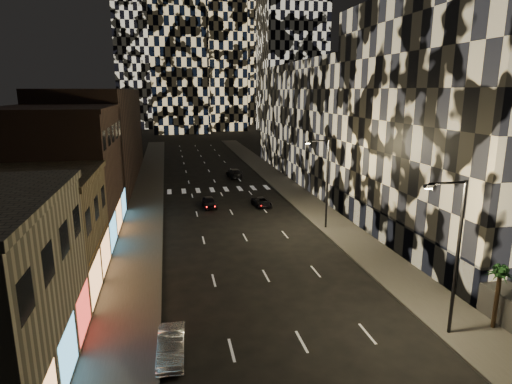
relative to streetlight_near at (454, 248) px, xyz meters
name	(u,v)px	position (x,y,z in m)	size (l,w,h in m)	color
sidewalk_left	(147,192)	(-18.35, 40.00, -5.28)	(4.00, 120.00, 0.15)	#47443F
sidewalk_right	(286,186)	(1.65, 40.00, -5.28)	(4.00, 120.00, 0.15)	#47443F
curb_left	(163,191)	(-16.25, 40.00, -5.28)	(0.20, 120.00, 0.15)	#4C4C47
curb_right	(272,186)	(-0.45, 40.00, -5.28)	(0.20, 120.00, 0.15)	#4C4C47
retail_tan	(22,237)	(-25.35, 11.00, -1.35)	(10.00, 10.00, 8.00)	#8B7753
retail_brown	(61,174)	(-25.35, 23.50, 0.65)	(10.00, 15.00, 12.00)	#453027
retail_filler_left	(101,136)	(-25.35, 50.00, 1.65)	(10.00, 40.00, 14.00)	#453027
midrise_right	(472,123)	(11.65, 14.50, 5.65)	(16.00, 25.00, 22.00)	#232326
midrise_base	(386,229)	(3.95, 14.50, -3.85)	(0.60, 25.00, 3.00)	#383838
midrise_filler_right	(335,121)	(11.65, 47.00, 3.65)	(16.00, 40.00, 18.00)	#232326
streetlight_near	(454,248)	(0.00, 0.00, 0.00)	(2.55, 0.25, 9.00)	black
streetlight_far	(325,178)	(0.00, 20.00, 0.00)	(2.55, 0.25, 9.00)	black
car_silver_parked	(171,346)	(-15.55, 1.05, -4.70)	(1.38, 3.95, 1.30)	#A9A9AE
car_dark_midlane	(209,202)	(-10.67, 30.63, -4.70)	(1.54, 3.82, 1.30)	black
car_dark_oncoming	(234,173)	(-4.85, 48.13, -4.63)	(2.03, 5.01, 1.45)	black
car_dark_rightlane	(261,202)	(-4.35, 29.79, -4.82)	(1.76, 3.81, 1.06)	black
palm_tree	(500,277)	(3.15, -0.05, -1.98)	(1.97, 1.99, 3.90)	#47331E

